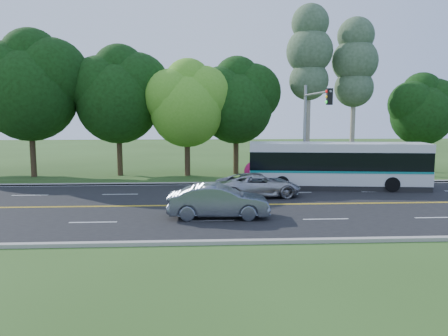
{
  "coord_description": "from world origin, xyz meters",
  "views": [
    {
      "loc": [
        -1.0,
        -23.62,
        5.09
      ],
      "look_at": [
        0.42,
        2.0,
        1.82
      ],
      "focal_mm": 35.0,
      "sensor_mm": 36.0,
      "label": 1
    }
  ],
  "objects": [
    {
      "name": "transit_bus",
      "position": [
        8.17,
        4.91,
        1.54
      ],
      "size": [
        11.93,
        3.94,
        3.06
      ],
      "rotation": [
        0.0,
        0.0,
        -0.12
      ],
      "color": "silver",
      "rests_on": "road"
    },
    {
      "name": "curb_north",
      "position": [
        0.0,
        7.15,
        0.07
      ],
      "size": [
        60.0,
        0.3,
        0.15
      ],
      "primitive_type": "cube",
      "color": "#A09A90",
      "rests_on": "ground"
    },
    {
      "name": "curb_south",
      "position": [
        0.0,
        -7.15,
        0.07
      ],
      "size": [
        60.0,
        0.3,
        0.15
      ],
      "primitive_type": "cube",
      "color": "#A09A90",
      "rests_on": "ground"
    },
    {
      "name": "tree_row",
      "position": [
        -5.15,
        12.13,
        6.73
      ],
      "size": [
        44.7,
        9.1,
        13.84
      ],
      "color": "#321F16",
      "rests_on": "ground"
    },
    {
      "name": "sedan",
      "position": [
        -0.12,
        -2.89,
        0.82
      ],
      "size": [
        4.93,
        1.84,
        1.61
      ],
      "primitive_type": "imported",
      "rotation": [
        0.0,
        0.0,
        1.54
      ],
      "color": "slate",
      "rests_on": "road"
    },
    {
      "name": "lane_markings",
      "position": [
        -0.09,
        0.0,
        0.02
      ],
      "size": [
        57.6,
        13.82,
        0.0
      ],
      "color": "gold",
      "rests_on": "road"
    },
    {
      "name": "suv",
      "position": [
        2.52,
        2.3,
        0.73
      ],
      "size": [
        5.36,
        2.94,
        1.42
      ],
      "primitive_type": "imported",
      "rotation": [
        0.0,
        0.0,
        1.69
      ],
      "color": "#AFB0B4",
      "rests_on": "road"
    },
    {
      "name": "road",
      "position": [
        0.0,
        0.0,
        0.01
      ],
      "size": [
        60.0,
        14.0,
        0.02
      ],
      "primitive_type": "cube",
      "color": "black",
      "rests_on": "ground"
    },
    {
      "name": "ground",
      "position": [
        0.0,
        0.0,
        0.0
      ],
      "size": [
        120.0,
        120.0,
        0.0
      ],
      "primitive_type": "plane",
      "color": "#2D4A18",
      "rests_on": "ground"
    },
    {
      "name": "grass_verge",
      "position": [
        0.0,
        9.0,
        0.05
      ],
      "size": [
        60.0,
        4.0,
        0.1
      ],
      "primitive_type": "cube",
      "color": "#2D4A18",
      "rests_on": "ground"
    },
    {
      "name": "traffic_signal",
      "position": [
        6.49,
        5.4,
        4.67
      ],
      "size": [
        0.42,
        6.1,
        7.0
      ],
      "color": "gray",
      "rests_on": "ground"
    },
    {
      "name": "bougainvillea_hedge",
      "position": [
        7.18,
        8.15,
        0.72
      ],
      "size": [
        9.5,
        2.25,
        1.5
      ],
      "color": "#A30D3E",
      "rests_on": "ground"
    }
  ]
}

